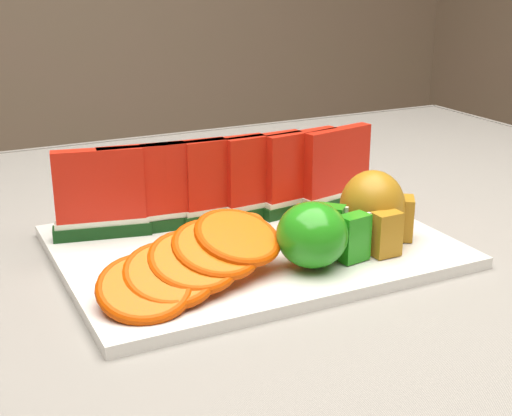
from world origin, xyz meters
name	(u,v)px	position (x,y,z in m)	size (l,w,h in m)	color
table	(194,330)	(0.00, 0.00, 0.65)	(1.40, 0.90, 0.75)	#533524
tablecloth	(192,281)	(0.00, 0.00, 0.72)	(1.53, 1.03, 0.20)	gray
platter	(251,246)	(0.05, -0.04, 0.76)	(0.40, 0.30, 0.01)	silver
apple_cluster	(317,234)	(0.08, -0.13, 0.80)	(0.11, 0.09, 0.07)	#287B15
pear_cluster	(375,208)	(0.17, -0.10, 0.81)	(0.10, 0.09, 0.08)	#965C11
side_plate	(257,168)	(0.19, 0.23, 0.76)	(0.19, 0.19, 0.01)	silver
watermelon_row	(225,182)	(0.05, 0.03, 0.82)	(0.39, 0.07, 0.10)	#0C3710
orange_fan_front	(193,261)	(-0.04, -0.12, 0.80)	(0.21, 0.13, 0.06)	red
orange_fan_back	(176,195)	(0.02, 0.09, 0.79)	(0.23, 0.09, 0.04)	red
tangerine_segments	(270,224)	(0.08, -0.03, 0.78)	(0.23, 0.07, 0.02)	#F93305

